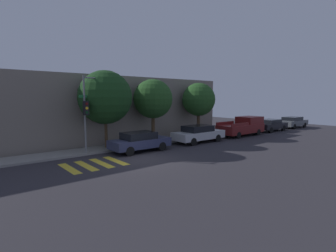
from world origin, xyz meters
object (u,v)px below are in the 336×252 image
at_px(sedan_far_end, 270,125).
at_px(tree_near_corner, 105,97).
at_px(tree_midblock, 153,99).
at_px(tree_far_end, 199,100).
at_px(sedan_near_corner, 140,141).
at_px(pickup_truck, 243,126).
at_px(sedan_tail_of_row, 293,122).
at_px(traffic_light_pole, 91,103).
at_px(sedan_middle, 199,133).

xyz_separation_m(sedan_far_end, tree_near_corner, (-18.61, 2.19, 3.02)).
relative_size(tree_midblock, tree_far_end, 1.02).
bearing_deg(sedan_near_corner, tree_near_corner, 123.11).
distance_m(sedan_near_corner, tree_far_end, 8.79).
relative_size(pickup_truck, sedan_tail_of_row, 1.16).
height_order(traffic_light_pole, tree_far_end, traffic_light_pole).
xyz_separation_m(sedan_middle, tree_near_corner, (-7.22, 2.19, 2.98)).
relative_size(sedan_near_corner, tree_near_corner, 0.75).
xyz_separation_m(sedan_near_corner, sedan_far_end, (17.18, 0.00, -0.01)).
bearing_deg(pickup_truck, sedan_tail_of_row, -0.00).
xyz_separation_m(sedan_tail_of_row, tree_midblock, (-19.63, 2.19, 2.87)).
bearing_deg(traffic_light_pole, tree_far_end, 4.81).
distance_m(pickup_truck, tree_midblock, 9.88).
bearing_deg(tree_near_corner, tree_midblock, 0.00).
bearing_deg(tree_midblock, sedan_far_end, -8.63).
distance_m(traffic_light_pole, sedan_far_end, 20.30).
distance_m(sedan_tail_of_row, tree_far_end, 14.78).
bearing_deg(pickup_truck, traffic_light_pole, 175.14).
bearing_deg(pickup_truck, sedan_near_corner, -180.00).
height_order(sedan_far_end, tree_far_end, tree_far_end).
bearing_deg(sedan_middle, pickup_truck, 0.00).
relative_size(sedan_far_end, tree_midblock, 0.85).
relative_size(pickup_truck, tree_near_corner, 0.93).
bearing_deg(tree_far_end, sedan_tail_of_row, -8.68).
xyz_separation_m(sedan_tail_of_row, tree_far_end, (-14.34, 2.19, 2.79)).
distance_m(sedan_near_corner, sedan_tail_of_row, 22.38).
bearing_deg(sedan_middle, sedan_far_end, 0.00).
height_order(pickup_truck, tree_midblock, tree_midblock).
xyz_separation_m(traffic_light_pole, tree_midblock, (5.66, 0.92, 0.21)).
height_order(sedan_middle, tree_far_end, tree_far_end).
bearing_deg(sedan_tail_of_row, sedan_near_corner, 180.00).
bearing_deg(traffic_light_pole, tree_near_corner, 31.97).
bearing_deg(pickup_truck, tree_midblock, 166.69).
relative_size(sedan_near_corner, tree_midblock, 0.81).
xyz_separation_m(traffic_light_pole, sedan_near_corner, (2.90, -1.27, -2.66)).
relative_size(sedan_middle, tree_midblock, 0.90).
relative_size(pickup_truck, tree_far_end, 1.03).
bearing_deg(tree_midblock, sedan_tail_of_row, -6.36).
bearing_deg(traffic_light_pole, sedan_near_corner, -23.60).
height_order(sedan_middle, sedan_far_end, sedan_middle).
bearing_deg(sedan_near_corner, tree_midblock, 38.49).
xyz_separation_m(sedan_middle, pickup_truck, (6.21, 0.00, 0.15)).
distance_m(tree_midblock, tree_far_end, 5.28).
height_order(pickup_truck, sedan_tail_of_row, pickup_truck).
bearing_deg(tree_near_corner, sedan_tail_of_row, -5.25).
bearing_deg(sedan_tail_of_row, traffic_light_pole, 177.13).
bearing_deg(sedan_near_corner, tree_far_end, 15.24).
xyz_separation_m(sedan_middle, sedan_tail_of_row, (16.58, -0.00, -0.03)).
relative_size(sedan_far_end, sedan_tail_of_row, 0.97).
xyz_separation_m(sedan_near_corner, tree_near_corner, (-1.43, 2.19, 3.01)).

